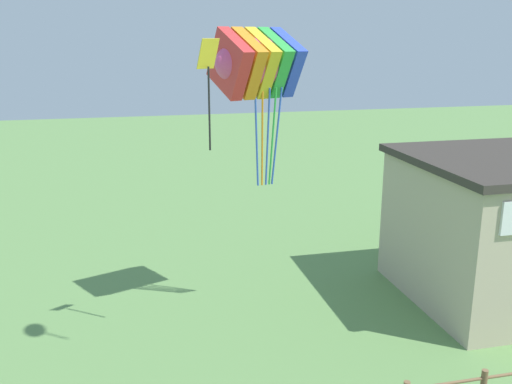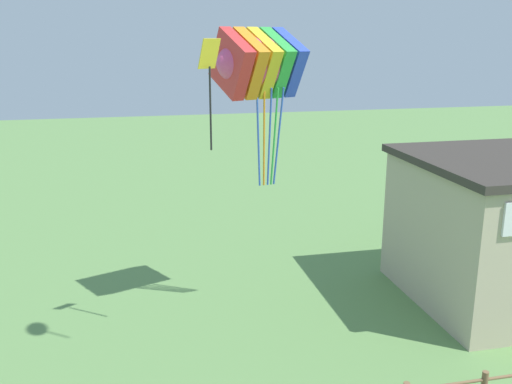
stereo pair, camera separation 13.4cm
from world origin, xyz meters
name	(u,v)px [view 2 (the right image)]	position (x,y,z in m)	size (l,w,h in m)	color
kite_rainbow_parafoil	(258,63)	(1.09, 13.83, 7.51)	(3.12, 2.73, 4.52)	#E54C8C
kite_yellow_diamond	(210,75)	(-0.56, 12.01, 7.31)	(0.60, 0.51, 2.74)	yellow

